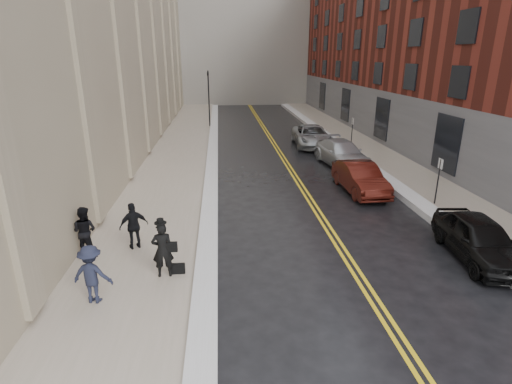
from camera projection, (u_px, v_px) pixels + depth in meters
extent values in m
plane|color=black|center=(293.00, 332.00, 9.83)|extent=(160.00, 160.00, 0.00)
cube|color=gray|center=(175.00, 166.00, 24.50)|extent=(4.00, 64.00, 0.15)
cube|color=gray|center=(387.00, 161.00, 25.65)|extent=(3.00, 64.00, 0.15)
cube|color=gold|center=(285.00, 164.00, 25.11)|extent=(0.12, 64.00, 0.01)
cube|color=gold|center=(289.00, 164.00, 25.13)|extent=(0.12, 64.00, 0.01)
cube|color=white|center=(212.00, 164.00, 24.67)|extent=(0.70, 60.80, 0.26)
cube|color=white|center=(359.00, 160.00, 25.46)|extent=(0.85, 60.80, 0.30)
cube|color=maroon|center=(471.00, 20.00, 30.08)|extent=(14.00, 50.00, 18.00)
cylinder|color=black|center=(209.00, 100.00, 37.03)|extent=(0.12, 0.12, 5.20)
imported|color=black|center=(208.00, 77.00, 36.39)|extent=(0.18, 0.15, 0.90)
cylinder|color=black|center=(437.00, 183.00, 17.68)|extent=(0.06, 0.06, 2.20)
cube|color=white|center=(441.00, 164.00, 17.39)|extent=(0.02, 0.35, 0.45)
cylinder|color=black|center=(352.00, 134.00, 28.99)|extent=(0.06, 0.06, 2.20)
cube|color=white|center=(353.00, 121.00, 28.70)|extent=(0.02, 0.35, 0.45)
imported|color=black|center=(479.00, 239.00, 13.20)|extent=(2.11, 4.38, 1.44)
imported|color=#43120B|center=(360.00, 178.00, 19.76)|extent=(1.75, 4.51, 1.46)
imported|color=#B7BBC0|center=(342.00, 153.00, 24.64)|extent=(2.75, 5.44, 1.51)
imported|color=#9CA0A4|center=(312.00, 136.00, 29.91)|extent=(2.85, 5.64, 1.53)
imported|color=black|center=(163.00, 250.00, 11.81)|extent=(0.67, 0.48, 1.73)
imported|color=black|center=(85.00, 231.00, 13.16)|extent=(0.96, 0.84, 1.67)
imported|color=#1C1F32|center=(92.00, 274.00, 10.57)|extent=(1.15, 0.79, 1.64)
imported|color=black|center=(134.00, 226.00, 13.58)|extent=(1.05, 0.75, 1.65)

